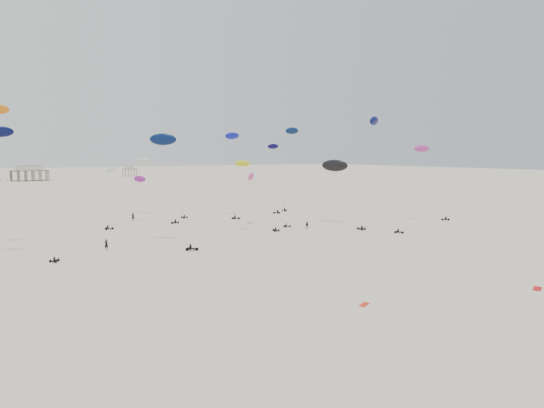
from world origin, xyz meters
TOP-DOWN VIEW (x-y plane):
  - ground_plane at (0.00, 200.00)m, footprint 900.00×900.00m
  - pavilion_main at (-10.00, 350.00)m, footprint 21.00×13.00m
  - pavilion_small at (60.00, 380.00)m, footprint 9.00×7.00m
  - rig_0 at (11.35, 125.91)m, footprint 6.62×10.13m
  - rig_1 at (2.59, 99.29)m, footprint 8.54×5.97m
  - rig_2 at (48.41, 92.54)m, footprint 9.30×4.86m
  - rig_3 at (30.01, 133.60)m, footprint 3.70×9.42m
  - rig_4 at (25.11, 85.46)m, footprint 5.88×8.06m
  - rig_5 at (-44.44, 96.74)m, footprint 9.35×13.19m
  - rig_6 at (-18.20, 94.79)m, footprint 5.14×14.72m
  - rig_7 at (-6.02, 141.61)m, footprint 8.93×18.28m
  - rig_9 at (29.62, 126.99)m, footprint 9.64×3.72m
  - rig_10 at (-22.50, 120.39)m, footprint 4.23×5.73m
  - rig_11 at (-10.65, 126.80)m, footprint 7.88×12.27m
  - rig_12 at (8.13, 108.06)m, footprint 7.77×11.30m
  - rig_13 at (25.87, 100.65)m, footprint 5.98×17.06m
  - spectator_0 at (-30.03, 94.30)m, footprint 0.96×0.91m
  - spectator_1 at (14.59, 96.73)m, footprint 1.10×1.04m
  - spectator_3 at (-13.95, 131.44)m, footprint 0.99×0.83m
  - grounded_kite_a at (8.54, 39.15)m, footprint 2.37×1.81m
  - grounded_kite_b at (-14.40, 45.21)m, footprint 1.91×1.50m

SIDE VIEW (x-z plane):
  - ground_plane at x=0.00m, z-range 0.00..0.00m
  - spectator_0 at x=-30.03m, z-range -1.09..1.09m
  - spectator_1 at x=14.59m, z-range -0.98..0.98m
  - spectator_3 at x=-13.95m, z-range -1.15..1.15m
  - grounded_kite_a at x=8.54m, z-range -0.04..0.04m
  - grounded_kite_b at x=-14.40m, z-range -0.04..0.04m
  - pavilion_small at x=60.00m, z-range -0.51..7.49m
  - pavilion_main at x=-10.00m, z-range -0.68..9.12m
  - rig_10 at x=-22.50m, z-range -0.06..13.60m
  - rig_11 at x=-10.65m, z-range -0.03..14.06m
  - rig_1 at x=2.59m, z-range 1.71..17.31m
  - rig_12 at x=8.13m, z-range 2.78..16.48m
  - rig_3 at x=30.01m, z-range 2.06..21.73m
  - rig_7 at x=-6.02m, z-range 2.17..22.56m
  - rig_2 at x=48.41m, z-range 2.99..21.81m
  - rig_13 at x=25.87m, z-range 3.97..21.46m
  - rig_6 at x=-18.20m, z-range 4.80..26.22m
  - rig_0 at x=11.35m, z-range 4.90..27.38m
  - rig_5 at x=-44.44m, z-range 5.55..28.11m
  - rig_9 at x=29.62m, z-range 6.05..30.20m
  - rig_4 at x=25.11m, z-range 6.26..30.88m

